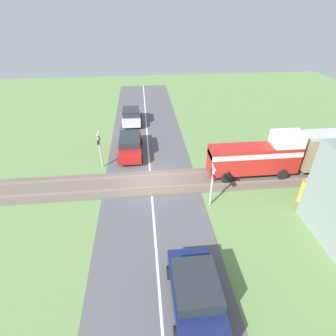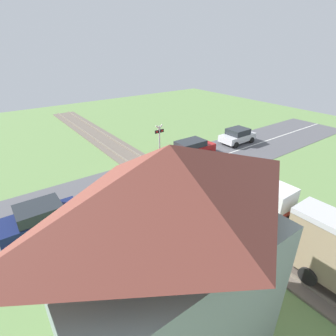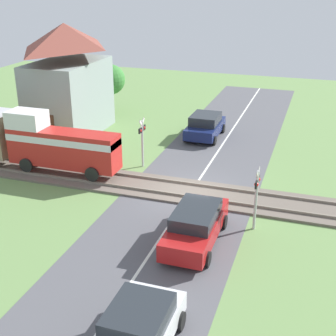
{
  "view_description": "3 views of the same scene",
  "coord_description": "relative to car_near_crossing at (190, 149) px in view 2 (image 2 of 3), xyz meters",
  "views": [
    {
      "loc": [
        14.54,
        -0.29,
        10.72
      ],
      "look_at": [
        0.0,
        1.18,
        1.2
      ],
      "focal_mm": 28.0,
      "sensor_mm": 36.0,
      "label": 1
    },
    {
      "loc": [
        9.82,
        14.56,
        9.2
      ],
      "look_at": [
        0.0,
        1.18,
        1.2
      ],
      "focal_mm": 28.0,
      "sensor_mm": 36.0,
      "label": 2
    },
    {
      "loc": [
        -20.26,
        -5.56,
        10.13
      ],
      "look_at": [
        0.0,
        1.18,
        1.2
      ],
      "focal_mm": 50.0,
      "sensor_mm": 36.0,
      "label": 3
    }
  ],
  "objects": [
    {
      "name": "ground_plane",
      "position": [
        4.35,
        1.44,
        -0.81
      ],
      "size": [
        60.0,
        60.0,
        0.0
      ],
      "primitive_type": "plane",
      "color": "#66894C"
    },
    {
      "name": "road_surface",
      "position": [
        4.35,
        1.44,
        -0.8
      ],
      "size": [
        48.0,
        6.4,
        0.02
      ],
      "color": "#515156",
      "rests_on": "ground_plane"
    },
    {
      "name": "track_bed",
      "position": [
        4.35,
        1.44,
        -0.74
      ],
      "size": [
        2.8,
        48.0,
        0.24
      ],
      "color": "#665B51",
      "rests_on": "ground_plane"
    },
    {
      "name": "car_near_crossing",
      "position": [
        0.0,
        0.0,
        0.0
      ],
      "size": [
        4.57,
        1.91,
        1.54
      ],
      "color": "#A81919",
      "rests_on": "ground_plane"
    },
    {
      "name": "car_far_side",
      "position": [
        12.92,
        2.88,
        0.0
      ],
      "size": [
        4.04,
        2.08,
        1.57
      ],
      "color": "#141E4C",
      "rests_on": "ground_plane"
    },
    {
      "name": "car_behind_queue",
      "position": [
        -6.19,
        0.0,
        -0.03
      ],
      "size": [
        3.65,
        1.97,
        1.49
      ],
      "color": "silver",
      "rests_on": "ground_plane"
    },
    {
      "name": "crossing_signal_west_approach",
      "position": [
        1.83,
        -2.08,
        1.0
      ],
      "size": [
        0.9,
        0.18,
        2.8
      ],
      "color": "#B7B7B7",
      "rests_on": "ground_plane"
    },
    {
      "name": "crossing_signal_east_approach",
      "position": [
        6.87,
        4.96,
        1.0
      ],
      "size": [
        0.9,
        0.18,
        2.8
      ],
      "color": "#B7B7B7",
      "rests_on": "ground_plane"
    },
    {
      "name": "station_building",
      "position": [
        11.04,
        11.8,
        2.72
      ],
      "size": [
        6.49,
        4.05,
        7.23
      ],
      "color": "gray",
      "rests_on": "ground_plane"
    },
    {
      "name": "pedestrian_by_station",
      "position": [
        7.08,
        10.68,
        -0.02
      ],
      "size": [
        0.43,
        0.43,
        1.74
      ],
      "color": "gold",
      "rests_on": "ground_plane"
    }
  ]
}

